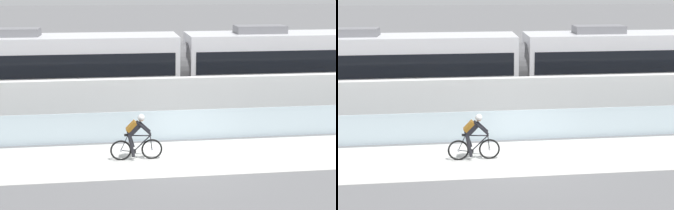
% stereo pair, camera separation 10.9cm
% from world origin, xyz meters
% --- Properties ---
extents(ground_plane, '(200.00, 200.00, 0.00)m').
position_xyz_m(ground_plane, '(0.00, 0.00, 0.00)').
color(ground_plane, slate).
extents(bike_path_deck, '(32.00, 3.20, 0.01)m').
position_xyz_m(bike_path_deck, '(0.00, 0.00, 0.01)').
color(bike_path_deck, silver).
rests_on(bike_path_deck, ground).
extents(glass_parapet, '(32.00, 0.05, 1.17)m').
position_xyz_m(glass_parapet, '(0.00, 1.85, 0.59)').
color(glass_parapet, silver).
rests_on(glass_parapet, ground).
extents(concrete_barrier_wall, '(32.00, 0.36, 2.05)m').
position_xyz_m(concrete_barrier_wall, '(0.00, 3.65, 1.03)').
color(concrete_barrier_wall, silver).
rests_on(concrete_barrier_wall, ground).
extents(tram_rail_near, '(32.00, 0.08, 0.01)m').
position_xyz_m(tram_rail_near, '(0.00, 6.13, 0.00)').
color(tram_rail_near, '#595654').
rests_on(tram_rail_near, ground).
extents(tram_rail_far, '(32.00, 0.08, 0.01)m').
position_xyz_m(tram_rail_far, '(0.00, 7.57, 0.00)').
color(tram_rail_far, '#595654').
rests_on(tram_rail_far, ground).
extents(tram, '(22.56, 2.54, 3.81)m').
position_xyz_m(tram, '(0.98, 6.85, 1.89)').
color(tram, silver).
rests_on(tram, ground).
extents(cyclist_on_bike, '(1.77, 0.58, 1.61)m').
position_xyz_m(cyclist_on_bike, '(-1.55, -0.00, 0.80)').
color(cyclist_on_bike, black).
rests_on(cyclist_on_bike, ground).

